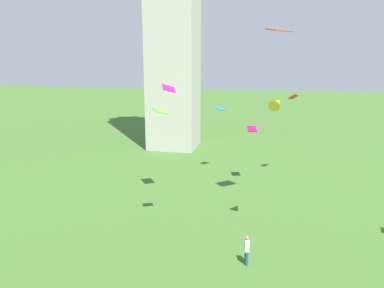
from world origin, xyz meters
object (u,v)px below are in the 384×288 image
at_px(kite_flying_1, 279,30).
at_px(kite_flying_4, 169,88).
at_px(kite_flying_0, 160,111).
at_px(person_1, 247,248).
at_px(kite_flying_7, 293,97).
at_px(kite_flying_2, 252,129).
at_px(kite_flying_6, 220,109).
at_px(kite_flying_5, 277,103).

xyz_separation_m(kite_flying_1, kite_flying_4, (-6.24, -4.65, -3.49)).
bearing_deg(kite_flying_0, kite_flying_4, -12.69).
relative_size(person_1, kite_flying_0, 1.00).
relative_size(kite_flying_1, kite_flying_7, 1.62).
height_order(kite_flying_1, kite_flying_2, kite_flying_1).
distance_m(person_1, kite_flying_0, 13.45).
bearing_deg(kite_flying_4, person_1, 112.56).
distance_m(person_1, kite_flying_4, 10.12).
bearing_deg(kite_flying_2, kite_flying_6, 41.64).
xyz_separation_m(person_1, kite_flying_5, (1.24, 4.20, 7.36)).
relative_size(person_1, kite_flying_4, 1.87).
xyz_separation_m(kite_flying_1, kite_flying_7, (1.54, 8.79, -5.23)).
relative_size(kite_flying_2, kite_flying_5, 0.95).
height_order(kite_flying_0, kite_flying_1, kite_flying_1).
bearing_deg(kite_flying_1, kite_flying_5, -132.46).
bearing_deg(person_1, kite_flying_1, -22.00).
distance_m(kite_flying_0, kite_flying_6, 8.10).
bearing_deg(kite_flying_4, kite_flying_6, -131.61).
bearing_deg(kite_flying_7, person_1, -167.88).
bearing_deg(kite_flying_5, kite_flying_4, 29.83).
relative_size(person_1, kite_flying_7, 1.44).
relative_size(kite_flying_4, kite_flying_5, 0.68).
distance_m(kite_flying_2, kite_flying_7, 4.92).
height_order(kite_flying_1, kite_flying_6, kite_flying_1).
height_order(person_1, kite_flying_0, kite_flying_0).
bearing_deg(kite_flying_6, kite_flying_1, -120.90).
bearing_deg(kite_flying_0, kite_flying_2, 89.91).
bearing_deg(kite_flying_7, kite_flying_0, 145.98).
distance_m(kite_flying_1, kite_flying_6, 12.09).
relative_size(person_1, kite_flying_6, 1.48).
bearing_deg(kite_flying_1, kite_flying_7, 36.47).
xyz_separation_m(kite_flying_0, kite_flying_4, (2.51, -6.36, 2.31)).
distance_m(kite_flying_1, kite_flying_7, 10.34).
bearing_deg(kite_flying_6, kite_flying_7, -61.13).
height_order(kite_flying_5, kite_flying_7, kite_flying_5).
bearing_deg(kite_flying_5, kite_flying_6, -48.15).
height_order(person_1, kite_flying_4, kite_flying_4).
bearing_deg(kite_flying_1, kite_flying_6, 75.91).
bearing_deg(kite_flying_2, kite_flying_7, -64.65).
bearing_deg(kite_flying_2, kite_flying_0, 114.09).
bearing_deg(kite_flying_4, kite_flying_7, -156.53).
distance_m(kite_flying_6, kite_flying_7, 6.68).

